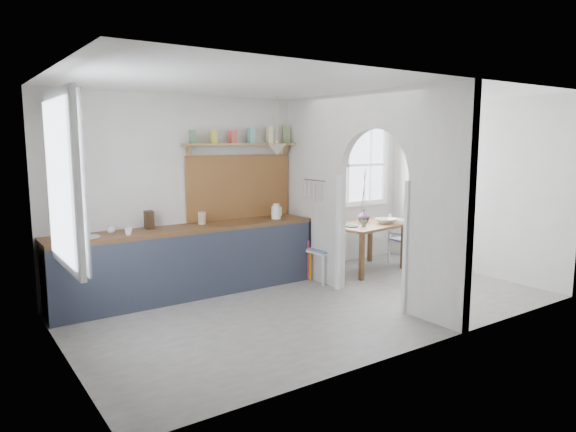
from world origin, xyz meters
TOP-DOWN VIEW (x-y plane):
  - floor at (0.00, 0.00)m, footprint 5.80×3.20m
  - ceiling at (0.00, 0.00)m, footprint 5.80×3.20m
  - walls at (0.00, 0.00)m, footprint 5.81×3.21m
  - partition at (0.70, 0.06)m, footprint 0.12×3.20m
  - kitchen_window at (-2.87, 0.00)m, footprint 0.10×1.16m
  - nook_window at (1.80, 1.56)m, footprint 1.76×0.10m
  - counter at (-1.13, 1.33)m, footprint 3.50×0.60m
  - sink at (-2.43, 1.30)m, footprint 0.40×0.40m
  - backsplash at (-0.20, 1.58)m, footprint 1.65×0.03m
  - shelf at (-0.20, 1.49)m, footprint 1.75×0.20m
  - pendant_lamp at (0.15, 1.15)m, footprint 0.26×0.26m
  - utensil_rail at (0.61, 0.90)m, footprint 0.02×0.50m
  - dining_table at (1.66, 0.94)m, footprint 1.26×0.94m
  - chair_left at (0.76, 0.84)m, footprint 0.44×0.44m
  - chair_right at (2.44, 0.88)m, footprint 0.38×0.38m
  - kettle at (0.19, 1.24)m, footprint 0.21×0.18m
  - mug_a at (-1.94, 1.15)m, footprint 0.10×0.10m
  - mug_b at (-2.07, 1.41)m, footprint 0.14×0.14m
  - knife_block at (-1.59, 1.45)m, footprint 0.12×0.16m
  - jar at (-0.88, 1.40)m, footprint 0.13×0.13m
  - towel_magenta at (0.58, 1.00)m, footprint 0.02×0.03m
  - towel_orange at (0.58, 0.95)m, footprint 0.02×0.03m
  - bowl at (1.97, 0.84)m, footprint 0.36×0.36m
  - table_cup at (1.50, 0.83)m, footprint 0.11×0.11m
  - plate at (1.31, 0.90)m, footprint 0.20×0.20m
  - vase at (1.77, 1.13)m, footprint 0.22×0.22m

SIDE VIEW (x-z plane):
  - floor at x=0.00m, z-range -0.01..0.01m
  - towel_orange at x=0.58m, z-range 0.02..0.48m
  - towel_magenta at x=0.58m, z-range -0.03..0.58m
  - dining_table at x=1.66m, z-range 0.00..0.72m
  - chair_right at x=2.44m, z-range 0.00..0.81m
  - chair_left at x=0.76m, z-range 0.00..0.91m
  - counter at x=-1.13m, z-range 0.01..0.91m
  - plate at x=1.31m, z-range 0.72..0.74m
  - bowl at x=1.97m, z-range 0.72..0.80m
  - table_cup at x=1.50m, z-range 0.72..0.81m
  - vase at x=1.77m, z-range 0.72..0.92m
  - sink at x=-2.43m, z-range 0.88..0.90m
  - mug_b at x=-2.07m, z-range 0.90..0.98m
  - mug_a at x=-1.94m, z-range 0.90..0.99m
  - jar at x=-0.88m, z-range 0.90..1.06m
  - kettle at x=0.19m, z-range 0.90..1.11m
  - knife_block at x=-1.59m, z-range 0.90..1.13m
  - walls at x=0.00m, z-range 0.00..2.60m
  - backsplash at x=-0.20m, z-range 0.90..1.80m
  - utensil_rail at x=0.61m, z-range 1.44..1.46m
  - partition at x=0.70m, z-range 0.15..2.75m
  - nook_window at x=1.80m, z-range 0.95..2.25m
  - kitchen_window at x=-2.87m, z-range 0.90..2.40m
  - pendant_lamp at x=0.15m, z-range 1.80..1.96m
  - shelf at x=-0.20m, z-range 1.89..2.10m
  - ceiling at x=0.00m, z-range 2.60..2.60m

